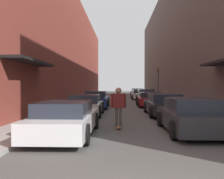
{
  "coord_description": "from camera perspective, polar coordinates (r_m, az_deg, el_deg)",
  "views": [
    {
      "loc": [
        -0.39,
        -2.89,
        1.74
      ],
      "look_at": [
        -0.81,
        11.11,
        1.53
      ],
      "focal_mm": 40.0,
      "sensor_mm": 36.0,
      "label": 1
    }
  ],
  "objects": [
    {
      "name": "parked_car_right_5",
      "position": [
        37.81,
        5.8,
        -0.78
      ],
      "size": [
        2.05,
        4.22,
        1.31
      ],
      "color": "maroon",
      "rests_on": "ground"
    },
    {
      "name": "ground",
      "position": [
        23.8,
        2.68,
        -3.32
      ],
      "size": [
        114.63,
        114.63,
        0.0
      ],
      "primitive_type": "plane",
      "color": "#4C4947"
    },
    {
      "name": "parked_car_right_4",
      "position": [
        31.94,
        6.26,
        -1.16
      ],
      "size": [
        1.98,
        4.73,
        1.23
      ],
      "color": "silver",
      "rests_on": "ground"
    },
    {
      "name": "skateboarder",
      "position": [
        10.19,
        1.48,
        -3.17
      ],
      "size": [
        0.64,
        0.78,
        1.67
      ],
      "color": "brown",
      "rests_on": "ground"
    },
    {
      "name": "building_row_right",
      "position": [
        30.33,
        16.27,
        10.69
      ],
      "size": [
        4.9,
        52.1,
        13.85
      ],
      "color": "#564C47",
      "rests_on": "ground"
    },
    {
      "name": "curb_strip_left",
      "position": [
        29.24,
        -5.74,
        -2.42
      ],
      "size": [
        1.8,
        52.1,
        0.12
      ],
      "color": "gray",
      "rests_on": "ground"
    },
    {
      "name": "parked_car_right_3",
      "position": [
        26.36,
        7.69,
        -1.47
      ],
      "size": [
        1.87,
        4.79,
        1.37
      ],
      "color": "silver",
      "rests_on": "ground"
    },
    {
      "name": "traffic_light",
      "position": [
        26.71,
        10.51,
        1.96
      ],
      "size": [
        0.16,
        0.22,
        3.44
      ],
      "color": "#2D2D2D",
      "rests_on": "curb_strip_right"
    },
    {
      "name": "curb_strip_right",
      "position": [
        29.35,
        10.72,
        -2.42
      ],
      "size": [
        1.8,
        52.1,
        0.12
      ],
      "color": "gray",
      "rests_on": "ground"
    },
    {
      "name": "parked_car_left_0",
      "position": [
        8.85,
        -10.52,
        -6.63
      ],
      "size": [
        1.97,
        4.69,
        1.2
      ],
      "color": "silver",
      "rests_on": "ground"
    },
    {
      "name": "building_row_left",
      "position": [
        30.0,
        -11.32,
        8.94
      ],
      "size": [
        4.9,
        52.1,
        11.91
      ],
      "color": "brown",
      "rests_on": "ground"
    },
    {
      "name": "parked_car_right_2",
      "position": [
        21.04,
        8.59,
        -2.24
      ],
      "size": [
        2.04,
        4.32,
        1.2
      ],
      "color": "maroon",
      "rests_on": "ground"
    },
    {
      "name": "parked_car_left_1",
      "position": [
        14.56,
        -6.03,
        -3.62
      ],
      "size": [
        1.92,
        3.95,
        1.23
      ],
      "color": "#B7B7BC",
      "rests_on": "ground"
    },
    {
      "name": "parked_car_left_2",
      "position": [
        19.74,
        -3.56,
        -2.32
      ],
      "size": [
        1.89,
        4.74,
        1.33
      ],
      "color": "navy",
      "rests_on": "ground"
    },
    {
      "name": "parked_car_right_0",
      "position": [
        9.74,
        17.37,
        -5.77
      ],
      "size": [
        1.93,
        4.36,
        1.29
      ],
      "color": "#232326",
      "rests_on": "ground"
    },
    {
      "name": "parked_car_right_1",
      "position": [
        15.01,
        11.69,
        -3.43
      ],
      "size": [
        1.95,
        4.78,
        1.28
      ],
      "color": "#232326",
      "rests_on": "ground"
    }
  ]
}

